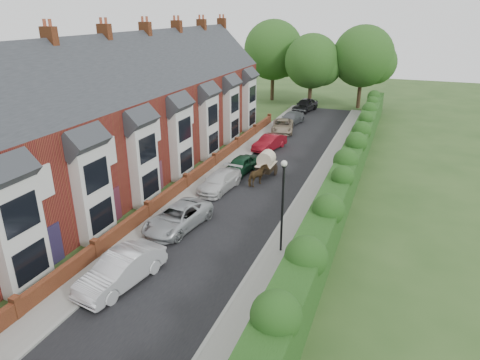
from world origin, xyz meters
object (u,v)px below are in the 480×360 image
(car_red, at_px, (269,142))
(horse, at_px, (258,176))
(lamppost, at_px, (283,195))
(horse_cart, at_px, (266,162))
(car_grey, at_px, (291,118))
(car_silver_a, at_px, (121,270))
(car_silver_b, at_px, (178,217))
(car_black, at_px, (305,105))
(car_beige, at_px, (283,126))
(car_green, at_px, (240,165))
(car_white, at_px, (220,181))

(car_red, height_order, horse, horse)
(lamppost, relative_size, horse_cart, 1.81)
(car_grey, bearing_deg, car_silver_a, -80.35)
(car_silver_b, bearing_deg, car_black, 97.86)
(lamppost, distance_m, car_beige, 24.13)
(car_green, bearing_deg, car_red, 94.00)
(lamppost, height_order, horse_cart, lamppost)
(car_silver_b, bearing_deg, car_grey, 97.86)
(car_silver_a, distance_m, horse_cart, 15.76)
(car_silver_a, height_order, car_black, car_black)
(horse, bearing_deg, car_green, -24.96)
(car_silver_b, xyz_separation_m, car_red, (0.51, 16.38, -0.01))
(car_white, xyz_separation_m, horse, (2.31, 1.69, 0.11))
(car_white, height_order, car_beige, car_white)
(car_green, distance_m, horse, 2.88)
(car_beige, relative_size, car_grey, 1.01)
(car_grey, relative_size, horse, 2.54)
(car_silver_b, distance_m, car_black, 33.09)
(lamppost, xyz_separation_m, car_green, (-6.22, 10.23, -2.63))
(car_silver_b, xyz_separation_m, car_grey, (-0.01, 26.10, -0.02))
(car_silver_a, distance_m, car_grey, 31.95)
(car_green, bearing_deg, lamppost, -51.75)
(car_red, xyz_separation_m, horse, (1.79, -8.55, 0.08))
(car_green, distance_m, car_grey, 16.34)
(car_beige, xyz_separation_m, car_black, (0.00, 10.43, 0.16))
(car_black, bearing_deg, car_silver_a, -78.01)
(car_silver_b, height_order, car_beige, car_silver_b)
(car_silver_a, bearing_deg, car_green, 100.08)
(lamppost, bearing_deg, horse_cart, 111.79)
(lamppost, distance_m, car_silver_a, 8.57)
(car_silver_b, relative_size, car_grey, 1.07)
(car_green, bearing_deg, horse, -35.33)
(car_white, relative_size, horse, 2.47)
(horse_cart, bearing_deg, horse, -90.00)
(car_white, bearing_deg, car_silver_b, -83.84)
(car_red, relative_size, car_black, 0.87)
(car_beige, distance_m, horse, 15.01)
(car_silver_b, xyz_separation_m, horse, (2.30, 7.83, 0.08))
(car_beige, height_order, horse, horse)
(car_black, height_order, horse, car_black)
(car_silver_b, distance_m, car_green, 9.77)
(car_black, xyz_separation_m, horse_cart, (2.31, -23.32, 0.38))
(horse, distance_m, horse_cart, 1.98)
(car_red, bearing_deg, horse_cart, -60.59)
(car_red, xyz_separation_m, car_beige, (-0.52, 6.28, -0.03))
(car_grey, distance_m, horse, 18.42)
(car_silver_a, distance_m, car_red, 22.23)
(lamppost, xyz_separation_m, car_white, (-6.40, 6.60, -2.65))
(horse_cart, bearing_deg, car_black, 95.66)
(car_grey, bearing_deg, car_white, -80.78)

